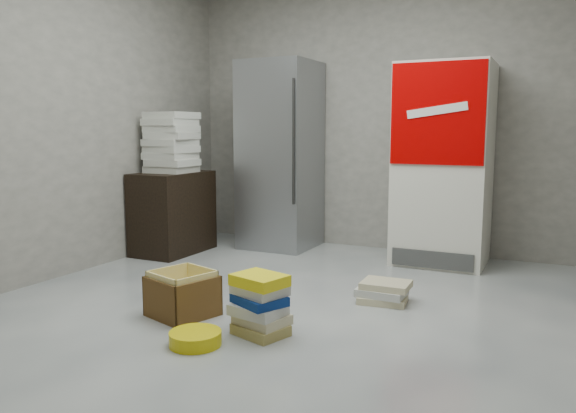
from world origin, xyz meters
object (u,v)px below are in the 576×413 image
(wood_shelf, at_px, (173,213))
(phonebook_stack_main, at_px, (260,304))
(coke_cooler, at_px, (443,165))
(steel_fridge, at_px, (280,156))
(cardboard_box, at_px, (183,297))

(wood_shelf, relative_size, phonebook_stack_main, 2.14)
(coke_cooler, bearing_deg, steel_fridge, 179.82)
(steel_fridge, distance_m, phonebook_stack_main, 2.68)
(wood_shelf, height_order, phonebook_stack_main, wood_shelf)
(phonebook_stack_main, relative_size, cardboard_box, 0.80)
(coke_cooler, distance_m, phonebook_stack_main, 2.52)
(coke_cooler, xyz_separation_m, phonebook_stack_main, (-0.61, -2.34, -0.72))
(wood_shelf, distance_m, phonebook_stack_main, 2.48)
(wood_shelf, bearing_deg, phonebook_stack_main, -40.76)
(phonebook_stack_main, bearing_deg, cardboard_box, -168.88)
(phonebook_stack_main, xyz_separation_m, cardboard_box, (-0.62, 0.08, -0.06))
(coke_cooler, bearing_deg, phonebook_stack_main, -104.57)
(coke_cooler, relative_size, cardboard_box, 3.85)
(steel_fridge, xyz_separation_m, phonebook_stack_main, (1.04, -2.34, -0.77))
(coke_cooler, distance_m, cardboard_box, 2.69)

